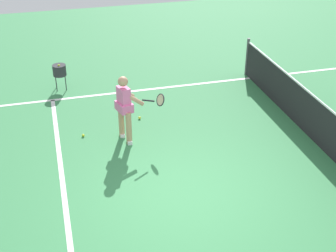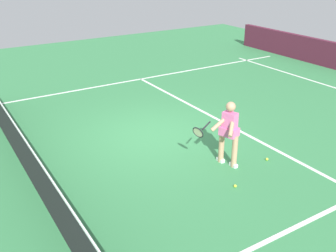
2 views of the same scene
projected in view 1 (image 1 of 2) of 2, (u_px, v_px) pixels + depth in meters
The scene contains 7 objects.
ground_plane at pixel (182, 195), 9.07m from camera, with size 26.50×26.50×0.00m, color #38844C.
service_line_marking at pixel (66, 214), 8.59m from camera, with size 9.49×0.10×0.01m, color white.
sideline_left_marking at pixel (133, 91), 13.06m from camera, with size 0.10×18.39×0.01m, color white.
tennis_player at pixel (126, 106), 10.43m from camera, with size 0.65×1.08×1.55m.
tennis_ball_near at pixel (83, 135), 10.94m from camera, with size 0.07×0.07×0.07m, color #D1E533.
tennis_ball_mid at pixel (140, 118), 11.67m from camera, with size 0.07×0.07×0.07m, color #D1E533.
ball_hopper at pixel (59, 70), 12.93m from camera, with size 0.36×0.36×0.74m.
Camera 1 is at (6.93, -2.10, 5.63)m, focal length 51.13 mm.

